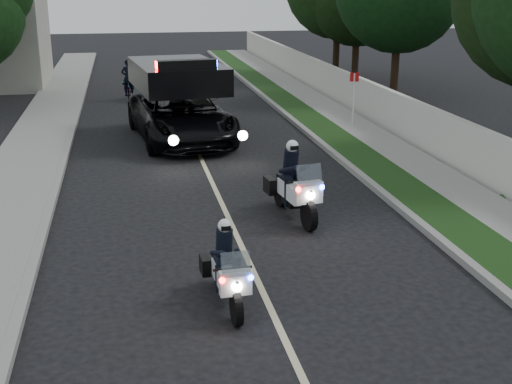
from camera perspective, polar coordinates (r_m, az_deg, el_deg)
The scene contains 17 objects.
ground at distance 12.24m, azimuth 0.53°, elevation -8.30°, with size 120.00×120.00×0.00m, color black.
curb_right at distance 22.35m, azimuth 5.73°, elevation 3.84°, with size 0.20×60.00×0.15m, color gray.
grass_verge at distance 22.56m, azimuth 7.44°, elevation 3.92°, with size 1.20×60.00×0.16m, color #193814.
sidewalk_right at distance 23.00m, azimuth 10.52°, elevation 4.03°, with size 1.40×60.00×0.16m, color gray.
property_wall at distance 23.24m, azimuth 12.92°, elevation 5.72°, with size 0.22×60.00×1.50m, color beige.
curb_left at distance 21.53m, azimuth -15.71°, elevation 2.73°, with size 0.20×60.00×0.15m, color gray.
sidewalk_left at distance 21.65m, azimuth -18.61°, elevation 2.56°, with size 2.00×60.00×0.16m, color gray.
lane_marking at distance 21.57m, azimuth -4.79°, elevation 3.18°, with size 0.12×50.00×0.01m, color #BFB78C.
police_moto_left at distance 11.81m, azimuth -2.42°, elevation -9.31°, with size 0.62×1.76×1.50m, color silver, non-canonical shape.
police_moto_right at distance 15.87m, azimuth 3.16°, elevation -2.12°, with size 0.75×2.13×1.81m, color white, non-canonical shape.
police_suv at distance 23.51m, azimuth -6.23°, elevation 4.32°, with size 2.91×6.28×3.05m, color black.
bicycle at distance 31.70m, azimuth -10.53°, elevation 7.56°, with size 0.60×1.72×0.90m, color black.
cyclist at distance 31.70m, azimuth -10.53°, elevation 7.56°, with size 0.59×0.39×1.63m, color black.
sign_post at distance 25.54m, azimuth 8.04°, elevation 5.31°, with size 0.33×0.33×2.11m, color #B31D0C, non-canonical shape.
tree_right_c at distance 32.25m, azimuth 11.38°, elevation 7.68°, with size 5.67×5.67×9.45m, color black, non-canonical shape.
tree_right_d at distance 38.73m, azimuth 6.64°, elevation 9.50°, with size 5.76×5.76×9.61m, color #173612, non-canonical shape.
tree_right_e at distance 37.49m, azimuth 8.22°, elevation 9.18°, with size 5.03×5.03×8.39m, color black, non-canonical shape.
Camera 1 is at (-2.21, -10.79, 5.33)m, focal length 47.87 mm.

